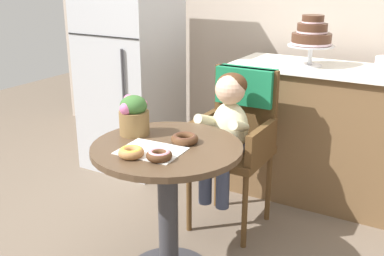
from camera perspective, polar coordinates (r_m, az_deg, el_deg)
name	(u,v)px	position (r m, az deg, el deg)	size (l,w,h in m)	color
cafe_table	(168,186)	(2.29, -2.99, -7.05)	(0.72, 0.72, 0.72)	#4C3826
wicker_chair	(239,122)	(2.79, 5.70, 0.68)	(0.42, 0.45, 0.95)	brown
seated_child	(227,124)	(2.65, 4.32, 0.55)	(0.27, 0.32, 0.73)	beige
paper_napkin	(151,151)	(2.14, -5.00, -2.79)	(0.28, 0.22, 0.00)	white
donut_front	(159,155)	(2.04, -4.02, -3.28)	(0.12, 0.12, 0.04)	#4C2D19
donut_mid	(185,138)	(2.23, -0.90, -1.26)	(0.13, 0.13, 0.04)	#4C2D19
donut_side	(131,152)	(2.08, -7.43, -2.90)	(0.12, 0.12, 0.04)	#AD7542
flower_vase	(134,114)	(2.33, -7.14, 1.75)	(0.15, 0.16, 0.20)	brown
display_counter	(344,137)	(3.25, 18.10, -1.00)	(1.56, 0.62, 0.90)	brown
tiered_cake_stand	(312,36)	(3.17, 14.39, 10.83)	(0.30, 0.30, 0.33)	silver
refrigerator	(130,60)	(3.63, -7.59, 8.28)	(0.64, 0.63, 1.70)	#B7BABF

